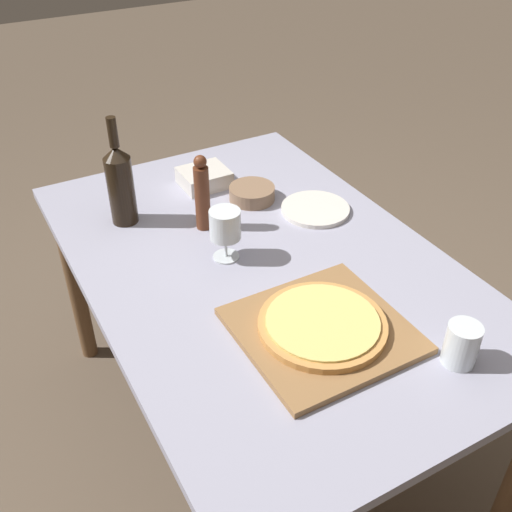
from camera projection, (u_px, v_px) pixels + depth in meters
The scene contains 11 objects.
ground_plane at pixel (261, 431), 2.11m from camera, with size 12.00×12.00×0.00m, color brown.
dining_table at pixel (263, 286), 1.73m from camera, with size 0.95×1.47×0.74m.
cutting_board at pixel (322, 330), 1.44m from camera, with size 0.39×0.38×0.02m.
pizza at pixel (322, 324), 1.42m from camera, with size 0.31×0.31×0.02m.
wine_bottle at pixel (120, 183), 1.77m from camera, with size 0.08×0.08×0.34m.
pepper_mill at pixel (202, 194), 1.75m from camera, with size 0.04×0.04×0.24m.
wine_glass at pixel (225, 226), 1.63m from camera, with size 0.09×0.09×0.15m.
small_bowl at pixel (252, 193), 1.94m from camera, with size 0.15×0.15×0.05m.
drinking_tumbler at pixel (462, 344), 1.33m from camera, with size 0.08×0.08×0.10m.
dinner_plate at pixel (315, 209), 1.89m from camera, with size 0.22×0.22×0.01m.
food_container at pixel (204, 178), 2.02m from camera, with size 0.16×0.14×0.06m.
Camera 1 is at (-0.67, -1.17, 1.74)m, focal length 42.00 mm.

